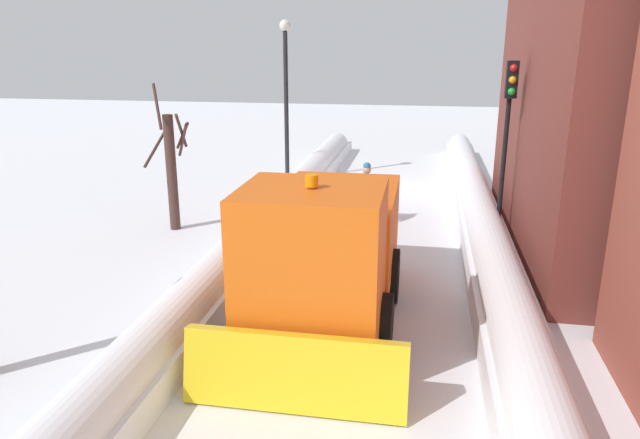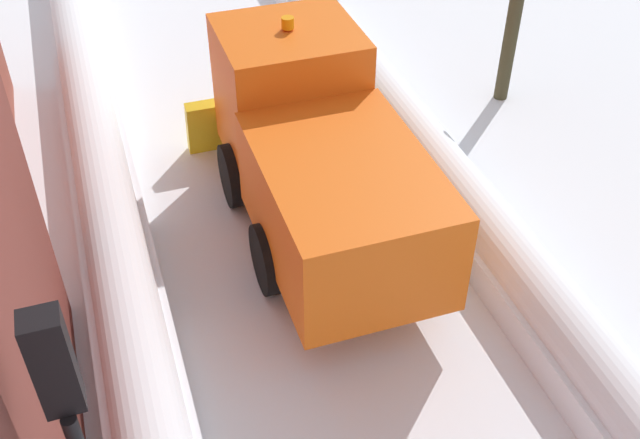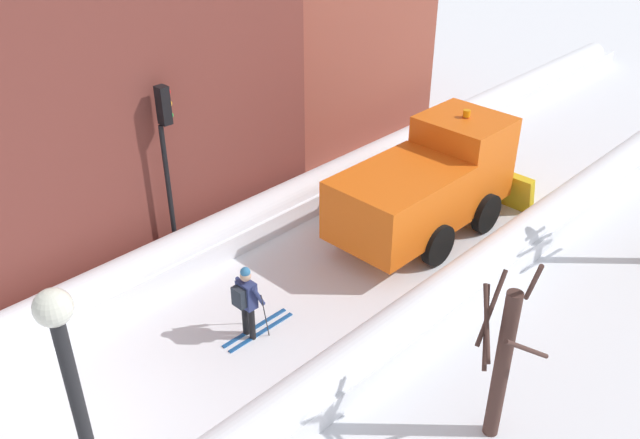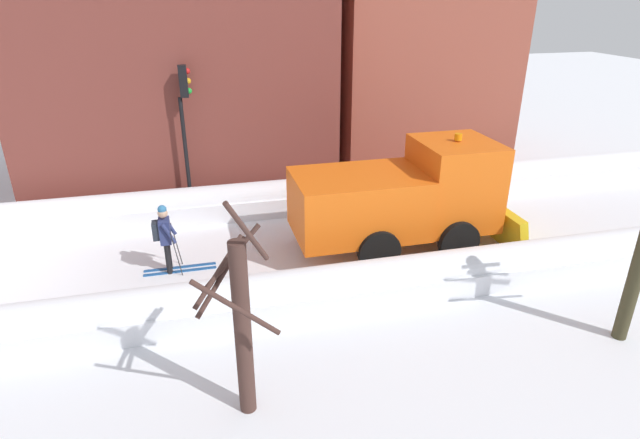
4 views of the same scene
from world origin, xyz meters
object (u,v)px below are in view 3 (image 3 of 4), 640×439
at_px(plow_truck, 431,182).
at_px(skier, 247,299).
at_px(bare_tree_near, 502,360).
at_px(traffic_light_pole, 167,144).

height_order(plow_truck, skier, plow_truck).
relative_size(skier, bare_tree_near, 0.45).
relative_size(plow_truck, skier, 3.31).
bearing_deg(skier, traffic_light_pole, 168.11).
height_order(skier, bare_tree_near, bare_tree_near).
bearing_deg(bare_tree_near, traffic_light_pole, -176.12).
height_order(traffic_light_pole, bare_tree_near, traffic_light_pole).
height_order(plow_truck, bare_tree_near, bare_tree_near).
xyz_separation_m(skier, traffic_light_pole, (-3.58, 0.75, 2.21)).
relative_size(plow_truck, traffic_light_pole, 1.30).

